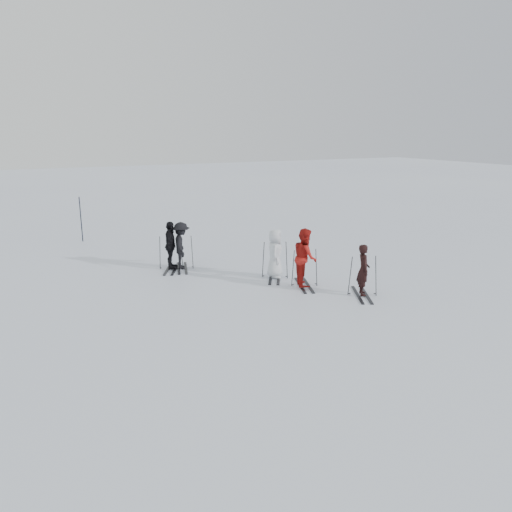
{
  "coord_description": "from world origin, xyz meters",
  "views": [
    {
      "loc": [
        -7.4,
        -13.59,
        5.17
      ],
      "look_at": [
        0.0,
        1.0,
        1.0
      ],
      "focal_mm": 35.0,
      "sensor_mm": 36.0,
      "label": 1
    }
  ],
  "objects": [
    {
      "name": "skier_uphill_left",
      "position": [
        -2.01,
        4.14,
        0.9
      ],
      "size": [
        0.86,
        1.15,
        1.81
      ],
      "primitive_type": "imported",
      "rotation": [
        0.0,
        0.0,
        1.12
      ],
      "color": "black",
      "rests_on": "ground"
    },
    {
      "name": "skier_red",
      "position": [
        1.39,
        0.11,
        0.98
      ],
      "size": [
        1.03,
        1.15,
        1.95
      ],
      "primitive_type": "imported",
      "rotation": [
        0.0,
        0.0,
        1.21
      ],
      "color": "#A41712",
      "rests_on": "ground"
    },
    {
      "name": "skis_red",
      "position": [
        1.39,
        0.11,
        0.65
      ],
      "size": [
        2.01,
        1.52,
        1.31
      ],
      "primitive_type": null,
      "rotation": [
        0.0,
        0.0,
        1.21
      ],
      "color": "black",
      "rests_on": "ground"
    },
    {
      "name": "skis_uphill_far",
      "position": [
        -1.62,
        4.05,
        0.65
      ],
      "size": [
        1.98,
        1.43,
        1.3
      ],
      "primitive_type": null,
      "rotation": [
        0.0,
        0.0,
        1.27
      ],
      "color": "black",
      "rests_on": "ground"
    },
    {
      "name": "skier_uphill_far",
      "position": [
        -1.62,
        4.05,
        0.88
      ],
      "size": [
        0.96,
        1.28,
        1.76
      ],
      "primitive_type": "imported",
      "rotation": [
        0.0,
        0.0,
        1.27
      ],
      "color": "black",
      "rests_on": "ground"
    },
    {
      "name": "skier_grey",
      "position": [
        0.96,
        1.39,
        0.86
      ],
      "size": [
        0.91,
        1.01,
        1.73
      ],
      "primitive_type": "imported",
      "rotation": [
        0.0,
        0.0,
        1.02
      ],
      "color": "silver",
      "rests_on": "ground"
    },
    {
      "name": "skis_uphill_left",
      "position": [
        -2.01,
        4.14,
        0.67
      ],
      "size": [
        2.07,
        1.67,
        1.33
      ],
      "primitive_type": null,
      "rotation": [
        0.0,
        0.0,
        1.12
      ],
      "color": "black",
      "rests_on": "ground"
    },
    {
      "name": "skier_near_dark",
      "position": [
        2.5,
        -1.59,
        0.82
      ],
      "size": [
        0.62,
        0.71,
        1.64
      ],
      "primitive_type": "imported",
      "rotation": [
        0.0,
        0.0,
        1.09
      ],
      "color": "black",
      "rests_on": "ground"
    },
    {
      "name": "piste_marker",
      "position": [
        -4.29,
        10.73,
        1.06
      ],
      "size": [
        0.06,
        0.06,
        2.12
      ],
      "primitive_type": "cylinder",
      "rotation": [
        0.0,
        0.0,
        0.21
      ],
      "color": "black",
      "rests_on": "ground"
    },
    {
      "name": "skis_near_dark",
      "position": [
        2.5,
        -1.59,
        0.67
      ],
      "size": [
        2.07,
        1.71,
        1.34
      ],
      "primitive_type": null,
      "rotation": [
        0.0,
        0.0,
        1.09
      ],
      "color": "black",
      "rests_on": "ground"
    },
    {
      "name": "ground",
      "position": [
        0.0,
        0.0,
        0.0
      ],
      "size": [
        120.0,
        120.0,
        0.0
      ],
      "primitive_type": "plane",
      "color": "silver",
      "rests_on": "ground"
    },
    {
      "name": "skis_grey",
      "position": [
        0.96,
        1.39,
        0.68
      ],
      "size": [
        2.1,
        1.81,
        1.36
      ],
      "primitive_type": null,
      "rotation": [
        0.0,
        0.0,
        1.02
      ],
      "color": "black",
      "rests_on": "ground"
    }
  ]
}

